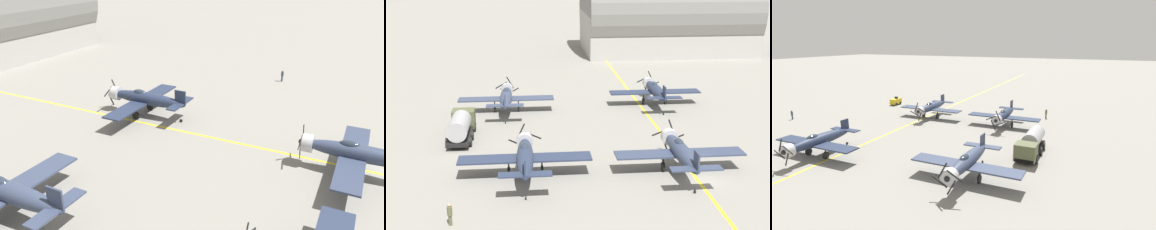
{
  "view_description": "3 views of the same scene",
  "coord_description": "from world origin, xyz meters",
  "views": [
    {
      "loc": [
        -31.2,
        2.37,
        16.78
      ],
      "look_at": [
        -3.93,
        15.92,
        3.91
      ],
      "focal_mm": 35.0,
      "sensor_mm": 36.0,
      "label": 1
    },
    {
      "loc": [
        -14.97,
        -42.46,
        19.41
      ],
      "look_at": [
        -9.65,
        11.23,
        3.04
      ],
      "focal_mm": 50.0,
      "sensor_mm": 36.0,
      "label": 2
    },
    {
      "loc": [
        -29.06,
        49.6,
        14.13
      ],
      "look_at": [
        -10.43,
        8.05,
        2.76
      ],
      "focal_mm": 28.0,
      "sensor_mm": 36.0,
      "label": 3
    }
  ],
  "objects": [
    {
      "name": "taxiway_stripe",
      "position": [
        0.0,
        0.0,
        0.0
      ],
      "size": [
        0.3,
        160.0,
        0.01
      ],
      "primitive_type": "cube",
      "color": "yellow",
      "rests_on": "ground"
    },
    {
      "name": "hangar",
      "position": [
        13.63,
        64.67,
        7.53
      ],
      "size": [
        33.21,
        21.27,
        21.27
      ],
      "color": "#9E9E99",
      "rests_on": "ground"
    },
    {
      "name": "airplane_mid_center",
      "position": [
        -1.08,
        2.17,
        2.01
      ],
      "size": [
        12.0,
        9.98,
        3.71
      ],
      "rotation": [
        0.0,
        0.0,
        -0.06
      ],
      "color": "#303A54",
      "rests_on": "ground"
    },
    {
      "name": "airplane_far_center",
      "position": [
        2.01,
        24.79,
        2.01
      ],
      "size": [
        12.0,
        9.98,
        3.66
      ],
      "rotation": [
        0.0,
        0.0,
        -0.2
      ],
      "color": "#232D47",
      "rests_on": "ground"
    },
    {
      "name": "airplane_mid_left",
      "position": [
        -15.29,
        2.35,
        2.01
      ],
      "size": [
        12.0,
        9.98,
        3.66
      ],
      "rotation": [
        0.0,
        0.0,
        0.01
      ],
      "color": "#26314A",
      "rests_on": "ground"
    },
    {
      "name": "fuel_tanker",
      "position": [
        -22.19,
        13.56,
        1.51
      ],
      "size": [
        2.67,
        8.0,
        2.98
      ],
      "color": "black",
      "rests_on": "ground"
    },
    {
      "name": "ground_plane",
      "position": [
        0.0,
        0.0,
        0.0
      ],
      "size": [
        400.0,
        400.0,
        0.0
      ],
      "primitive_type": "plane",
      "color": "gray"
    },
    {
      "name": "ground_crew_walking",
      "position": [
        -20.9,
        -6.03,
        0.96
      ],
      "size": [
        0.38,
        0.38,
        1.76
      ],
      "color": "#515638",
      "rests_on": "ground"
    },
    {
      "name": "airplane_far_left",
      "position": [
        -17.58,
        23.2,
        2.01
      ],
      "size": [
        12.0,
        9.98,
        3.65
      ],
      "rotation": [
        0.0,
        0.0,
        -0.17
      ],
      "color": "#343E57",
      "rests_on": "ground"
    }
  ]
}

